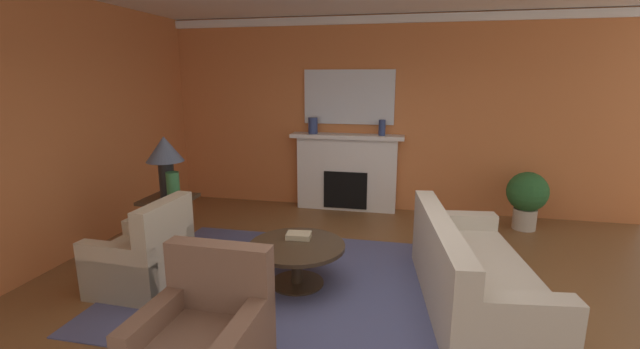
{
  "coord_description": "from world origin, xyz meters",
  "views": [
    {
      "loc": [
        0.42,
        -3.71,
        2.13
      ],
      "look_at": [
        -0.62,
        1.09,
        1.0
      ],
      "focal_mm": 23.83,
      "sensor_mm": 36.0,
      "label": 1
    }
  ],
  "objects_px": {
    "coffee_table": "(297,255)",
    "vase_mantel_right": "(382,128)",
    "table_lamp": "(165,155)",
    "sofa": "(470,277)",
    "armchair_facing_fireplace": "(205,345)",
    "fireplace": "(347,174)",
    "armchair_near_window": "(144,260)",
    "potted_plant": "(527,196)",
    "vase_on_side_table": "(173,187)",
    "mantel_mirror": "(349,97)",
    "side_table": "(170,221)",
    "vase_mantel_left": "(313,126)"
  },
  "relations": [
    {
      "from": "fireplace",
      "to": "mantel_mirror",
      "type": "xyz_separation_m",
      "value": [
        -0.0,
        0.12,
        1.23
      ]
    },
    {
      "from": "vase_mantel_left",
      "to": "potted_plant",
      "type": "distance_m",
      "value": 3.33
    },
    {
      "from": "armchair_near_window",
      "to": "vase_mantel_right",
      "type": "distance_m",
      "value": 3.9
    },
    {
      "from": "coffee_table",
      "to": "fireplace",
      "type": "bearing_deg",
      "value": 87.81
    },
    {
      "from": "sofa",
      "to": "vase_mantel_left",
      "type": "relative_size",
      "value": 8.48
    },
    {
      "from": "table_lamp",
      "to": "sofa",
      "type": "bearing_deg",
      "value": -9.48
    },
    {
      "from": "armchair_facing_fireplace",
      "to": "armchair_near_window",
      "type": "bearing_deg",
      "value": 137.54
    },
    {
      "from": "coffee_table",
      "to": "vase_on_side_table",
      "type": "xyz_separation_m",
      "value": [
        -1.6,
        0.39,
        0.54
      ]
    },
    {
      "from": "sofa",
      "to": "coffee_table",
      "type": "relative_size",
      "value": 2.19
    },
    {
      "from": "armchair_facing_fireplace",
      "to": "vase_on_side_table",
      "type": "bearing_deg",
      "value": 124.88
    },
    {
      "from": "table_lamp",
      "to": "coffee_table",
      "type": "bearing_deg",
      "value": -16.12
    },
    {
      "from": "mantel_mirror",
      "to": "coffee_table",
      "type": "xyz_separation_m",
      "value": [
        -0.1,
        -2.83,
        -1.48
      ]
    },
    {
      "from": "armchair_near_window",
      "to": "table_lamp",
      "type": "height_order",
      "value": "table_lamp"
    },
    {
      "from": "armchair_facing_fireplace",
      "to": "table_lamp",
      "type": "xyz_separation_m",
      "value": [
        -1.51,
        2.07,
        0.92
      ]
    },
    {
      "from": "vase_on_side_table",
      "to": "fireplace",
      "type": "bearing_deg",
      "value": 53.81
    },
    {
      "from": "potted_plant",
      "to": "sofa",
      "type": "bearing_deg",
      "value": -113.51
    },
    {
      "from": "sofa",
      "to": "vase_on_side_table",
      "type": "bearing_deg",
      "value": 172.12
    },
    {
      "from": "coffee_table",
      "to": "vase_mantel_right",
      "type": "distance_m",
      "value": 2.93
    },
    {
      "from": "side_table",
      "to": "table_lamp",
      "type": "height_order",
      "value": "table_lamp"
    },
    {
      "from": "armchair_facing_fireplace",
      "to": "vase_mantel_right",
      "type": "relative_size",
      "value": 3.87
    },
    {
      "from": "fireplace",
      "to": "vase_on_side_table",
      "type": "relative_size",
      "value": 5.13
    },
    {
      "from": "mantel_mirror",
      "to": "vase_mantel_right",
      "type": "height_order",
      "value": "mantel_mirror"
    },
    {
      "from": "vase_mantel_left",
      "to": "armchair_facing_fireplace",
      "type": "bearing_deg",
      "value": -87.23
    },
    {
      "from": "vase_mantel_left",
      "to": "vase_mantel_right",
      "type": "relative_size",
      "value": 1.05
    },
    {
      "from": "vase_mantel_right",
      "to": "vase_on_side_table",
      "type": "distance_m",
      "value": 3.24
    },
    {
      "from": "sofa",
      "to": "armchair_facing_fireplace",
      "type": "bearing_deg",
      "value": -142.59
    },
    {
      "from": "table_lamp",
      "to": "vase_mantel_left",
      "type": "distance_m",
      "value": 2.53
    },
    {
      "from": "sofa",
      "to": "coffee_table",
      "type": "bearing_deg",
      "value": 177.59
    },
    {
      "from": "armchair_near_window",
      "to": "coffee_table",
      "type": "distance_m",
      "value": 1.57
    },
    {
      "from": "fireplace",
      "to": "vase_mantel_left",
      "type": "relative_size",
      "value": 6.96
    },
    {
      "from": "armchair_near_window",
      "to": "side_table",
      "type": "xyz_separation_m",
      "value": [
        -0.24,
        0.9,
        0.09
      ]
    },
    {
      "from": "coffee_table",
      "to": "vase_on_side_table",
      "type": "height_order",
      "value": "vase_on_side_table"
    },
    {
      "from": "armchair_facing_fireplace",
      "to": "coffee_table",
      "type": "xyz_separation_m",
      "value": [
        0.24,
        1.56,
        0.03
      ]
    },
    {
      "from": "coffee_table",
      "to": "table_lamp",
      "type": "height_order",
      "value": "table_lamp"
    },
    {
      "from": "sofa",
      "to": "table_lamp",
      "type": "distance_m",
      "value": 3.63
    },
    {
      "from": "fireplace",
      "to": "armchair_near_window",
      "type": "relative_size",
      "value": 1.89
    },
    {
      "from": "armchair_near_window",
      "to": "potted_plant",
      "type": "relative_size",
      "value": 1.14
    },
    {
      "from": "fireplace",
      "to": "side_table",
      "type": "bearing_deg",
      "value": -130.0
    },
    {
      "from": "mantel_mirror",
      "to": "coffee_table",
      "type": "bearing_deg",
      "value": -92.1
    },
    {
      "from": "side_table",
      "to": "vase_on_side_table",
      "type": "relative_size",
      "value": 2.0
    },
    {
      "from": "sofa",
      "to": "armchair_near_window",
      "type": "distance_m",
      "value": 3.24
    },
    {
      "from": "sofa",
      "to": "table_lamp",
      "type": "height_order",
      "value": "table_lamp"
    },
    {
      "from": "mantel_mirror",
      "to": "armchair_facing_fireplace",
      "type": "relative_size",
      "value": 1.52
    },
    {
      "from": "vase_mantel_right",
      "to": "potted_plant",
      "type": "bearing_deg",
      "value": -9.62
    },
    {
      "from": "potted_plant",
      "to": "fireplace",
      "type": "bearing_deg",
      "value": 171.3
    },
    {
      "from": "mantel_mirror",
      "to": "vase_mantel_left",
      "type": "bearing_deg",
      "value": -162.82
    },
    {
      "from": "armchair_near_window",
      "to": "sofa",
      "type": "bearing_deg",
      "value": 5.77
    },
    {
      "from": "vase_mantel_right",
      "to": "mantel_mirror",
      "type": "bearing_deg",
      "value": 162.82
    },
    {
      "from": "table_lamp",
      "to": "vase_on_side_table",
      "type": "bearing_deg",
      "value": -38.66
    },
    {
      "from": "fireplace",
      "to": "sofa",
      "type": "xyz_separation_m",
      "value": [
        1.6,
        -2.79,
        -0.29
      ]
    }
  ]
}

